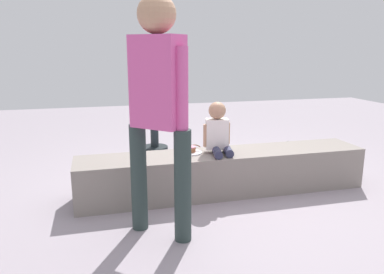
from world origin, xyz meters
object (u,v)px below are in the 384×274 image
at_px(child_seated, 218,131).
at_px(adult_standing, 158,97).
at_px(cake_plate, 190,151).
at_px(gift_bag, 182,149).
at_px(water_bottle_far_side, 166,163).
at_px(handbag_brown_canvas, 194,162).
at_px(handbag_black_leather, 287,160).
at_px(water_bottle_near_gift, 140,174).

distance_m(child_seated, adult_standing, 1.04).
xyz_separation_m(child_seated, adult_standing, (-0.67, -0.68, 0.42)).
height_order(cake_plate, gift_bag, cake_plate).
xyz_separation_m(gift_bag, water_bottle_far_side, (-0.29, -0.40, -0.04)).
bearing_deg(water_bottle_far_side, handbag_brown_canvas, -15.20).
xyz_separation_m(cake_plate, water_bottle_far_side, (-0.11, 0.70, -0.32)).
bearing_deg(handbag_black_leather, water_bottle_near_gift, 178.90).
height_order(water_bottle_near_gift, handbag_brown_canvas, handbag_brown_canvas).
relative_size(water_bottle_far_side, handbag_black_leather, 0.63).
xyz_separation_m(cake_plate, handbag_brown_canvas, (0.20, 0.61, -0.31)).
xyz_separation_m(adult_standing, cake_plate, (0.42, 0.74, -0.61)).
relative_size(gift_bag, water_bottle_far_side, 1.47).
bearing_deg(child_seated, handbag_black_leather, 24.99).
distance_m(cake_plate, water_bottle_near_gift, 0.71).
bearing_deg(water_bottle_far_side, gift_bag, 54.22).
xyz_separation_m(cake_plate, water_bottle_near_gift, (-0.44, 0.44, -0.34)).
xyz_separation_m(child_seated, water_bottle_near_gift, (-0.69, 0.50, -0.53)).
height_order(child_seated, cake_plate, child_seated).
relative_size(cake_plate, handbag_black_leather, 0.66).
bearing_deg(handbag_black_leather, adult_standing, -145.52).
relative_size(water_bottle_near_gift, handbag_brown_canvas, 0.57).
height_order(adult_standing, handbag_brown_canvas, adult_standing).
height_order(water_bottle_far_side, handbag_black_leather, handbag_black_leather).
xyz_separation_m(water_bottle_near_gift, water_bottle_far_side, (0.33, 0.26, 0.01)).
bearing_deg(gift_bag, water_bottle_near_gift, -133.12).
relative_size(gift_bag, handbag_brown_canvas, 0.99).
distance_m(cake_plate, handbag_black_leather, 1.35).
distance_m(child_seated, handbag_black_leather, 1.21).
bearing_deg(handbag_brown_canvas, child_seated, -85.50).
height_order(water_bottle_near_gift, water_bottle_far_side, water_bottle_far_side).
relative_size(child_seated, water_bottle_near_gift, 2.65).
bearing_deg(adult_standing, water_bottle_near_gift, 90.89).
bearing_deg(adult_standing, handbag_black_leather, 34.48).
height_order(gift_bag, water_bottle_near_gift, gift_bag).
distance_m(child_seated, water_bottle_far_side, 0.98).
bearing_deg(cake_plate, handbag_brown_canvas, 72.17).
bearing_deg(gift_bag, handbag_black_leather, -32.75).
bearing_deg(child_seated, gift_bag, 93.63).
bearing_deg(cake_plate, adult_standing, -119.56).
bearing_deg(child_seated, adult_standing, -134.55).
bearing_deg(water_bottle_far_side, water_bottle_near_gift, -141.77).
height_order(child_seated, handbag_black_leather, child_seated).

